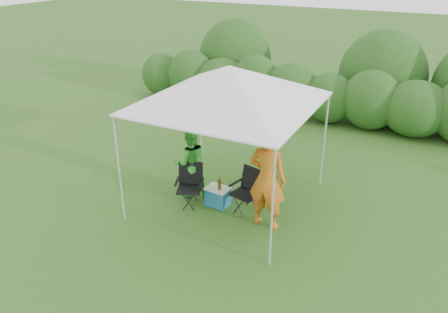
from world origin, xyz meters
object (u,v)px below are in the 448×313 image
at_px(canopy, 229,85).
at_px(chair_right, 248,188).
at_px(cooler, 218,196).
at_px(chair_left, 190,182).
at_px(woman, 191,163).
at_px(man, 267,179).

bearing_deg(canopy, chair_right, -13.00).
height_order(chair_right, cooler, chair_right).
bearing_deg(chair_right, chair_left, -149.92).
bearing_deg(canopy, chair_left, -146.49).
distance_m(canopy, woman, 1.89).
bearing_deg(cooler, woman, 175.40).
relative_size(canopy, man, 1.59).
bearing_deg(chair_right, canopy, -178.59).
xyz_separation_m(canopy, man, (1.00, -0.46, -1.49)).
bearing_deg(chair_left, cooler, -0.97).
relative_size(chair_right, woman, 0.58).
xyz_separation_m(chair_left, woman, (-0.16, 0.31, 0.27)).
bearing_deg(man, chair_left, 0.68).
xyz_separation_m(man, cooler, (-1.13, 0.23, -0.77)).
bearing_deg(woman, canopy, 151.44).
distance_m(man, cooler, 1.39).
relative_size(woman, cooler, 3.07).
relative_size(chair_left, woman, 0.57).
xyz_separation_m(canopy, cooler, (-0.13, -0.23, -2.26)).
distance_m(canopy, cooler, 2.28).
height_order(chair_left, cooler, chair_left).
distance_m(woman, cooler, 0.89).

